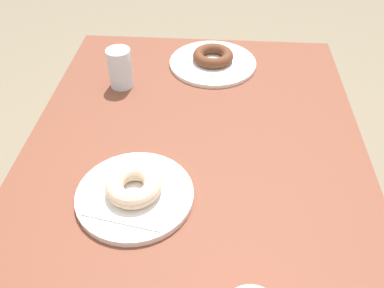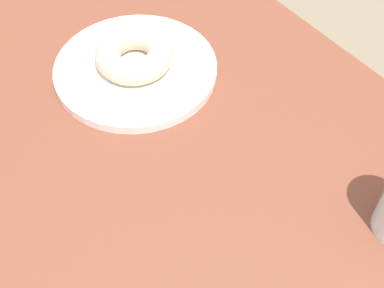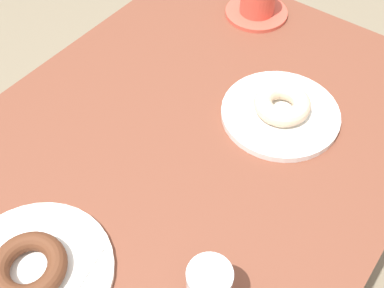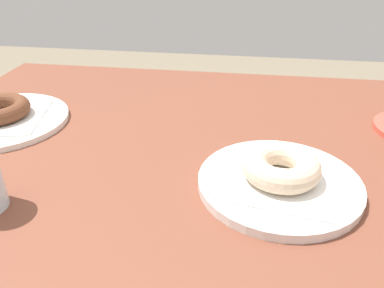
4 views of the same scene
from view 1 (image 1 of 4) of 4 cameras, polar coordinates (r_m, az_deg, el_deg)
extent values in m
cube|color=brown|center=(0.89, 0.30, -1.67)|extent=(0.99, 0.74, 0.04)
cylinder|color=brown|center=(1.48, -10.78, -0.26)|extent=(0.06, 0.06, 0.68)
cylinder|color=brown|center=(1.46, 13.67, -1.44)|extent=(0.06, 0.06, 0.68)
cylinder|color=white|center=(1.15, 2.93, 11.29)|extent=(0.24, 0.24, 0.01)
cube|color=white|center=(1.15, 2.94, 11.57)|extent=(0.18, 0.18, 0.00)
torus|color=#5A311D|center=(1.14, 2.97, 12.26)|extent=(0.11, 0.11, 0.03)
cylinder|color=white|center=(0.78, -8.02, -7.11)|extent=(0.22, 0.22, 0.01)
cube|color=white|center=(0.77, -8.07, -6.72)|extent=(0.17, 0.17, 0.00)
torus|color=beige|center=(0.76, -8.20, -5.79)|extent=(0.11, 0.11, 0.03)
cylinder|color=silver|center=(1.05, -10.05, 10.45)|extent=(0.06, 0.06, 0.10)
camera|label=2|loc=(0.99, 13.19, 36.25)|focal=49.70mm
camera|label=3|loc=(1.15, -20.93, 43.81)|focal=44.57mm
camera|label=4|loc=(0.86, -41.57, 12.72)|focal=36.38mm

